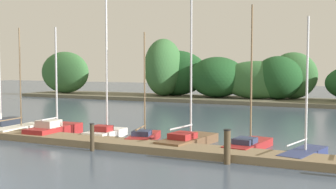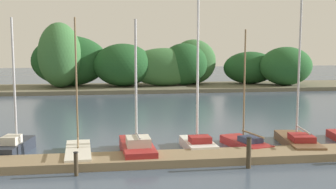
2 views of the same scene
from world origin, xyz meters
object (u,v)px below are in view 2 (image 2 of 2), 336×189
at_px(sailboat_1, 16,145).
at_px(sailboat_4, 198,141).
at_px(sailboat_5, 245,142).
at_px(sailboat_3, 137,147).
at_px(mooring_piling_1, 76,164).
at_px(sailboat_2, 78,152).
at_px(mooring_piling_2, 249,153).
at_px(sailboat_6, 297,140).

xyz_separation_m(sailboat_1, sailboat_4, (8.57, -0.41, 0.00)).
relative_size(sailboat_4, sailboat_5, 1.36).
relative_size(sailboat_3, mooring_piling_1, 6.49).
bearing_deg(sailboat_2, sailboat_1, 65.37).
bearing_deg(sailboat_4, sailboat_2, 94.96).
xyz_separation_m(sailboat_1, sailboat_2, (2.93, -1.13, -0.15)).
distance_m(sailboat_3, mooring_piling_2, 5.16).
xyz_separation_m(sailboat_5, mooring_piling_2, (-0.95, -3.36, 0.37)).
bearing_deg(mooring_piling_2, sailboat_5, 74.18).
relative_size(sailboat_5, mooring_piling_1, 6.06).
height_order(sailboat_2, sailboat_4, sailboat_4).
relative_size(sailboat_1, mooring_piling_1, 6.59).
height_order(sailboat_1, sailboat_4, sailboat_4).
height_order(sailboat_4, sailboat_5, sailboat_4).
height_order(sailboat_6, mooring_piling_2, sailboat_6).
height_order(sailboat_3, sailboat_4, sailboat_4).
height_order(sailboat_3, sailboat_6, sailboat_6).
bearing_deg(mooring_piling_2, sailboat_4, 113.33).
bearing_deg(sailboat_3, sailboat_1, 76.37).
xyz_separation_m(sailboat_2, mooring_piling_1, (0.10, -2.64, 0.20)).
distance_m(sailboat_3, sailboat_4, 3.08).
distance_m(mooring_piling_1, mooring_piling_2, 6.98).
distance_m(sailboat_2, mooring_piling_2, 7.55).
bearing_deg(sailboat_4, mooring_piling_2, -158.91).
height_order(sailboat_1, mooring_piling_2, sailboat_1).
bearing_deg(mooring_piling_2, mooring_piling_1, -179.72).
relative_size(sailboat_1, sailboat_4, 0.80).
height_order(sailboat_4, mooring_piling_1, sailboat_4).
xyz_separation_m(sailboat_4, sailboat_5, (2.39, 0.04, -0.15)).
bearing_deg(sailboat_4, sailboat_5, -91.36).
bearing_deg(mooring_piling_1, sailboat_6, 16.88).
bearing_deg(sailboat_5, sailboat_3, 83.60).
bearing_deg(mooring_piling_1, sailboat_4, 31.21).
height_order(sailboat_2, sailboat_6, sailboat_6).
bearing_deg(sailboat_5, sailboat_6, -108.04).
height_order(sailboat_4, mooring_piling_2, sailboat_4).
bearing_deg(sailboat_2, sailboat_6, -90.56).
relative_size(sailboat_3, mooring_piling_2, 4.73).
xyz_separation_m(sailboat_4, mooring_piling_2, (1.43, -3.32, 0.23)).
relative_size(sailboat_1, sailboat_3, 1.02).
bearing_deg(sailboat_5, sailboat_4, 76.73).
xyz_separation_m(sailboat_1, sailboat_3, (5.57, -1.11, -0.03)).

